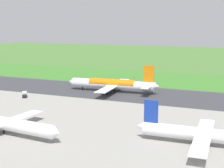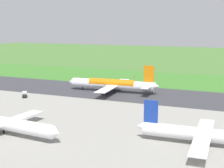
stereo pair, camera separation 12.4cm
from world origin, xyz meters
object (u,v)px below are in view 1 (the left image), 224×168
at_px(service_truck_fuel, 25,94).
at_px(no_stopping_sign, 134,78).
at_px(airliner_parked_mid, 3,123).
at_px(traffic_cone_orange, 129,78).
at_px(airliner_parked_near, 205,135).
at_px(airliner_main, 113,84).

relative_size(service_truck_fuel, no_stopping_sign, 2.46).
height_order(service_truck_fuel, no_stopping_sign, service_truck_fuel).
height_order(airliner_parked_mid, traffic_cone_orange, airliner_parked_mid).
bearing_deg(service_truck_fuel, traffic_cone_orange, -110.45).
bearing_deg(no_stopping_sign, airliner_parked_near, 118.99).
xyz_separation_m(no_stopping_sign, traffic_cone_orange, (6.69, -7.75, -1.18)).
xyz_separation_m(service_truck_fuel, no_stopping_sign, (-36.33, -71.76, 0.06)).
height_order(airliner_parked_mid, no_stopping_sign, airliner_parked_mid).
relative_size(no_stopping_sign, traffic_cone_orange, 4.45).
height_order(airliner_parked_near, airliner_parked_mid, airliner_parked_mid).
height_order(airliner_parked_mid, service_truck_fuel, airliner_parked_mid).
distance_m(airliner_parked_mid, no_stopping_sign, 122.52).
distance_m(service_truck_fuel, no_stopping_sign, 80.43).
xyz_separation_m(airliner_main, traffic_cone_orange, (7.91, -49.43, -4.08)).
bearing_deg(traffic_cone_orange, airliner_parked_mid, 89.88).
relative_size(airliner_main, traffic_cone_orange, 98.40).
distance_m(airliner_parked_near, airliner_parked_mid, 68.12).
xyz_separation_m(airliner_parked_near, service_truck_fuel, (95.85, -35.66, -2.20)).
distance_m(airliner_main, service_truck_fuel, 48.20).
relative_size(airliner_parked_near, service_truck_fuel, 7.50).
height_order(airliner_main, no_stopping_sign, airliner_main).
xyz_separation_m(airliner_parked_mid, no_stopping_sign, (-6.96, -122.30, -2.36)).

